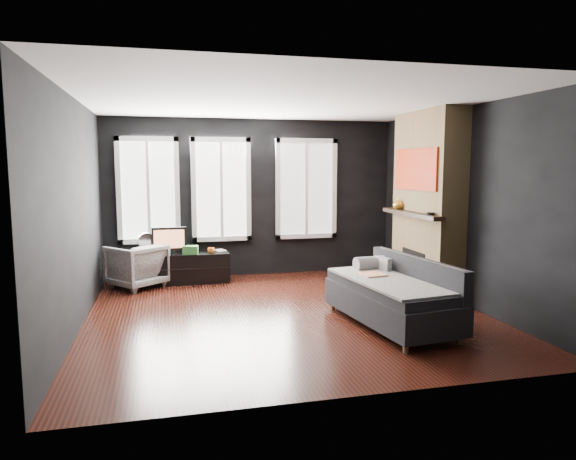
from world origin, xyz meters
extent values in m
plane|color=black|center=(0.00, 0.00, 0.00)|extent=(5.00, 5.00, 0.00)
plane|color=white|center=(0.00, 0.00, 2.70)|extent=(5.00, 5.00, 0.00)
cube|color=black|center=(0.00, 2.50, 1.35)|extent=(5.00, 0.02, 2.70)
cube|color=black|center=(-2.50, 0.00, 1.35)|extent=(0.02, 5.00, 2.70)
cube|color=black|center=(2.50, 0.00, 1.35)|extent=(0.02, 5.00, 2.70)
cube|color=gray|center=(1.24, -0.24, 0.58)|extent=(0.12, 0.30, 0.29)
imported|color=silver|center=(-1.95, 1.95, 0.38)|extent=(1.01, 1.00, 0.76)
imported|color=orange|center=(-0.78, 2.04, 0.54)|extent=(0.13, 0.12, 0.11)
imported|color=tan|center=(-0.69, 2.18, 0.60)|extent=(0.16, 0.06, 0.22)
cube|color=#337432|center=(-1.11, 2.02, 0.55)|extent=(0.27, 0.20, 0.13)
imported|color=gold|center=(2.05, 1.05, 1.32)|extent=(0.18, 0.18, 0.17)
cylinder|color=black|center=(2.05, 0.05, 1.25)|extent=(0.14, 0.14, 0.04)
camera|label=1|loc=(-1.48, -6.30, 1.89)|focal=32.00mm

